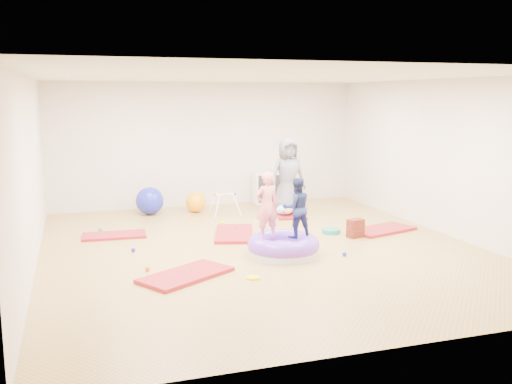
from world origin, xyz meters
name	(u,v)px	position (x,y,z in m)	size (l,w,h in m)	color
room	(262,164)	(0.00, 0.00, 1.40)	(7.01, 8.01, 2.81)	tan
gym_mat_front_left	(186,275)	(-1.48, -1.11, 0.03)	(1.31, 0.66, 0.05)	#A32C20
gym_mat_mid_left	(114,235)	(-2.27, 1.57, 0.02)	(1.11, 0.56, 0.05)	#A32C20
gym_mat_center_back	(234,234)	(-0.19, 1.02, 0.03)	(1.32, 0.66, 0.06)	#A32C20
gym_mat_right	(382,230)	(2.53, 0.47, 0.03)	(1.25, 0.62, 0.05)	#A32C20
gym_mat_rear_right	(291,213)	(1.45, 2.40, 0.02)	(1.17, 0.58, 0.05)	#A32C20
inflatable_cushion	(283,247)	(0.19, -0.52, 0.14)	(1.14, 1.14, 0.36)	silver
child_pink	(267,203)	(-0.06, -0.45, 0.86)	(0.38, 0.25, 1.05)	pink
child_navy	(297,205)	(0.40, -0.52, 0.81)	(0.46, 0.36, 0.96)	navy
adult_caregiver	(288,176)	(1.40, 2.46, 0.83)	(0.76, 0.50, 1.56)	slate
infant	(285,210)	(1.25, 2.18, 0.16)	(0.37, 0.38, 0.22)	#A7D5F0
ball_pit_balls	(220,244)	(-0.62, 0.35, 0.04)	(3.65, 3.01, 0.07)	#1E25BA
exercise_ball_blue	(150,201)	(-1.40, 3.32, 0.30)	(0.59, 0.59, 0.59)	#1E25BA
exercise_ball_orange	(196,202)	(-0.42, 3.27, 0.22)	(0.44, 0.44, 0.44)	#FF9B08
infant_play_gym	(225,201)	(0.11, 2.80, 0.30)	(0.59, 0.56, 0.46)	white
cube_shelf	(269,188)	(1.44, 3.79, 0.37)	(0.73, 0.36, 0.73)	white
balance_disc	(331,231)	(1.55, 0.62, 0.04)	(0.34, 0.34, 0.08)	#1D7F7C
backpack	(355,228)	(1.83, 0.19, 0.17)	(0.29, 0.18, 0.33)	#AC2C18
yellow_toy	(253,278)	(-0.61, -1.47, 0.01)	(0.19, 0.19, 0.03)	#FFEA00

